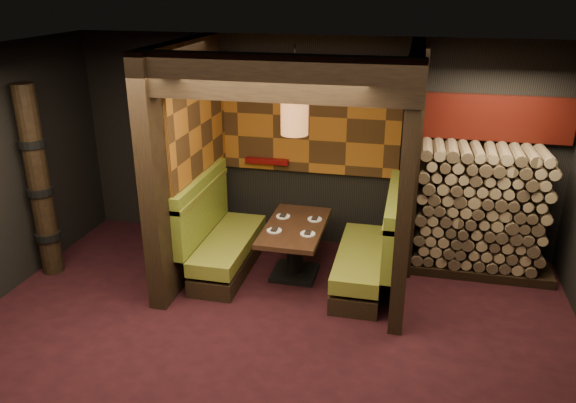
{
  "coord_description": "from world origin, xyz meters",
  "views": [
    {
      "loc": [
        1.31,
        -4.46,
        3.48
      ],
      "look_at": [
        0.0,
        1.3,
        1.15
      ],
      "focal_mm": 35.0,
      "sensor_mm": 36.0,
      "label": 1
    }
  ],
  "objects_px": {
    "dining_table": "(295,242)",
    "totem_column": "(39,184)",
    "booth_bench_right": "(370,255)",
    "firewood_stack": "(486,211)",
    "pendant_lamp": "(295,115)",
    "booth_bench_left": "(221,240)"
  },
  "relations": [
    {
      "from": "booth_bench_left",
      "to": "totem_column",
      "type": "xyz_separation_m",
      "value": [
        -2.09,
        -0.55,
        0.79
      ]
    },
    {
      "from": "pendant_lamp",
      "to": "firewood_stack",
      "type": "xyz_separation_m",
      "value": [
        2.29,
        0.71,
        -1.25
      ]
    },
    {
      "from": "dining_table",
      "to": "pendant_lamp",
      "type": "height_order",
      "value": "pendant_lamp"
    },
    {
      "from": "booth_bench_left",
      "to": "booth_bench_right",
      "type": "distance_m",
      "value": 1.89
    },
    {
      "from": "booth_bench_right",
      "to": "firewood_stack",
      "type": "distance_m",
      "value": 1.58
    },
    {
      "from": "booth_bench_left",
      "to": "pendant_lamp",
      "type": "xyz_separation_m",
      "value": [
        0.96,
        -0.01,
        1.67
      ]
    },
    {
      "from": "booth_bench_right",
      "to": "totem_column",
      "type": "bearing_deg",
      "value": -172.14
    },
    {
      "from": "booth_bench_right",
      "to": "dining_table",
      "type": "xyz_separation_m",
      "value": [
        -0.93,
        0.04,
        0.05
      ]
    },
    {
      "from": "booth_bench_right",
      "to": "firewood_stack",
      "type": "xyz_separation_m",
      "value": [
        1.35,
        0.7,
        0.42
      ]
    },
    {
      "from": "booth_bench_right",
      "to": "dining_table",
      "type": "bearing_deg",
      "value": 177.71
    },
    {
      "from": "dining_table",
      "to": "firewood_stack",
      "type": "relative_size",
      "value": 0.76
    },
    {
      "from": "dining_table",
      "to": "totem_column",
      "type": "distance_m",
      "value": 3.19
    },
    {
      "from": "dining_table",
      "to": "totem_column",
      "type": "bearing_deg",
      "value": -169.1
    },
    {
      "from": "booth_bench_left",
      "to": "firewood_stack",
      "type": "height_order",
      "value": "firewood_stack"
    },
    {
      "from": "booth_bench_left",
      "to": "totem_column",
      "type": "distance_m",
      "value": 2.3
    },
    {
      "from": "pendant_lamp",
      "to": "totem_column",
      "type": "xyz_separation_m",
      "value": [
        -3.05,
        -0.54,
        -0.88
      ]
    },
    {
      "from": "totem_column",
      "to": "booth_bench_left",
      "type": "bearing_deg",
      "value": 14.75
    },
    {
      "from": "booth_bench_right",
      "to": "firewood_stack",
      "type": "relative_size",
      "value": 0.92
    },
    {
      "from": "dining_table",
      "to": "totem_column",
      "type": "relative_size",
      "value": 0.54
    },
    {
      "from": "booth_bench_left",
      "to": "booth_bench_right",
      "type": "relative_size",
      "value": 1.0
    },
    {
      "from": "dining_table",
      "to": "pendant_lamp",
      "type": "bearing_deg",
      "value": -90.0
    },
    {
      "from": "booth_bench_right",
      "to": "pendant_lamp",
      "type": "xyz_separation_m",
      "value": [
        -0.93,
        -0.01,
        1.67
      ]
    }
  ]
}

